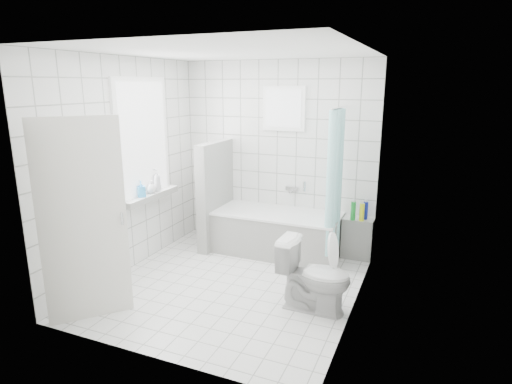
% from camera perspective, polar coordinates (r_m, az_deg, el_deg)
% --- Properties ---
extents(ground, '(3.00, 3.00, 0.00)m').
position_cam_1_polar(ground, '(5.13, -3.23, -12.19)').
color(ground, white).
rests_on(ground, ground).
extents(ceiling, '(3.00, 3.00, 0.00)m').
position_cam_1_polar(ceiling, '(4.60, -3.71, 18.21)').
color(ceiling, white).
rests_on(ceiling, ground).
extents(wall_back, '(2.80, 0.02, 2.60)m').
position_cam_1_polar(wall_back, '(6.05, 2.83, 4.92)').
color(wall_back, white).
rests_on(wall_back, ground).
extents(wall_front, '(2.80, 0.02, 2.60)m').
position_cam_1_polar(wall_front, '(3.45, -14.47, -2.71)').
color(wall_front, white).
rests_on(wall_front, ground).
extents(wall_left, '(0.02, 3.00, 2.60)m').
position_cam_1_polar(wall_left, '(5.45, -16.82, 3.28)').
color(wall_left, white).
rests_on(wall_left, ground).
extents(wall_right, '(0.02, 3.00, 2.60)m').
position_cam_1_polar(wall_right, '(4.28, 13.64, 0.60)').
color(wall_right, white).
rests_on(wall_right, ground).
extents(window_left, '(0.01, 0.90, 1.40)m').
position_cam_1_polar(window_left, '(5.61, -14.74, 6.82)').
color(window_left, white).
rests_on(window_left, wall_left).
extents(window_back, '(0.50, 0.01, 0.50)m').
position_cam_1_polar(window_back, '(5.91, 3.68, 11.02)').
color(window_back, white).
rests_on(window_back, wall_back).
extents(window_sill, '(0.18, 1.02, 0.08)m').
position_cam_1_polar(window_sill, '(5.72, -13.91, -0.56)').
color(window_sill, white).
rests_on(window_sill, wall_left).
extents(door, '(0.56, 0.63, 2.00)m').
position_cam_1_polar(door, '(4.40, -22.04, -3.75)').
color(door, silver).
rests_on(door, ground).
extents(bathtub, '(1.70, 0.77, 0.58)m').
position_cam_1_polar(bathtub, '(5.91, 2.81, -5.42)').
color(bathtub, white).
rests_on(bathtub, ground).
extents(partition_wall, '(0.15, 0.85, 1.50)m').
position_cam_1_polar(partition_wall, '(6.09, -5.43, -0.35)').
color(partition_wall, white).
rests_on(partition_wall, ground).
extents(tiled_ledge, '(0.40, 0.24, 0.55)m').
position_cam_1_polar(tiled_ledge, '(5.91, 13.38, -5.99)').
color(tiled_ledge, white).
rests_on(tiled_ledge, ground).
extents(toilet, '(0.75, 0.44, 0.75)m').
position_cam_1_polar(toilet, '(4.49, 7.81, -11.00)').
color(toilet, white).
rests_on(toilet, ground).
extents(curtain_rod, '(0.02, 0.80, 0.02)m').
position_cam_1_polar(curtain_rod, '(5.34, 11.11, 10.99)').
color(curtain_rod, silver).
rests_on(curtain_rod, wall_back).
extents(shower_curtain, '(0.14, 0.48, 1.78)m').
position_cam_1_polar(shower_curtain, '(5.33, 10.36, 1.24)').
color(shower_curtain, '#41BFB8').
rests_on(shower_curtain, curtain_rod).
extents(tub_faucet, '(0.18, 0.06, 0.06)m').
position_cam_1_polar(tub_faucet, '(6.03, 4.86, 0.48)').
color(tub_faucet, silver).
rests_on(tub_faucet, wall_back).
extents(sill_bottles, '(0.15, 0.46, 0.29)m').
position_cam_1_polar(sill_bottles, '(5.69, -13.78, 1.01)').
color(sill_bottles, '#3097D9').
rests_on(sill_bottles, window_sill).
extents(ledge_bottles, '(0.21, 0.16, 0.24)m').
position_cam_1_polar(ledge_bottles, '(5.73, 13.70, -2.51)').
color(ledge_bottles, green).
rests_on(ledge_bottles, tiled_ledge).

